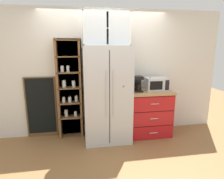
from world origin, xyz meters
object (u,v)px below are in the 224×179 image
(mug_red, at_px, (151,89))
(bottle_clear, at_px, (150,85))
(chalkboard_menu, at_px, (41,107))
(mug_charcoal, at_px, (150,89))
(coffee_maker, at_px, (138,84))
(microwave, at_px, (156,84))
(refrigerator, at_px, (107,94))

(mug_red, relative_size, bottle_clear, 0.40)
(chalkboard_menu, bearing_deg, mug_charcoal, -6.91)
(coffee_maker, height_order, bottle_clear, coffee_maker)
(bottle_clear, bearing_deg, mug_charcoal, -86.64)
(bottle_clear, bearing_deg, microwave, 9.17)
(microwave, relative_size, mug_charcoal, 4.08)
(microwave, relative_size, chalkboard_menu, 0.36)
(refrigerator, bearing_deg, microwave, 6.26)
(microwave, xyz_separation_m, chalkboard_menu, (-2.33, 0.21, -0.45))
(microwave, xyz_separation_m, mug_red, (-0.14, -0.11, -0.09))
(refrigerator, height_order, chalkboard_menu, refrigerator)
(microwave, distance_m, chalkboard_menu, 2.38)
(bottle_clear, relative_size, chalkboard_menu, 0.22)
(mug_red, bearing_deg, coffee_maker, 166.34)
(microwave, height_order, coffee_maker, coffee_maker)
(mug_charcoal, height_order, bottle_clear, bottle_clear)
(microwave, bearing_deg, mug_charcoal, -157.75)
(mug_charcoal, bearing_deg, microwave, 22.25)
(coffee_maker, xyz_separation_m, chalkboard_menu, (-1.92, 0.25, -0.47))
(refrigerator, bearing_deg, bottle_clear, 5.81)
(bottle_clear, bearing_deg, refrigerator, -174.19)
(mug_charcoal, relative_size, mug_red, 1.00)
(mug_red, distance_m, chalkboard_menu, 2.24)
(refrigerator, distance_m, mug_red, 0.90)
(microwave, bearing_deg, coffee_maker, -174.11)
(microwave, relative_size, coffee_maker, 1.42)
(bottle_clear, distance_m, chalkboard_menu, 2.24)
(mug_charcoal, bearing_deg, mug_red, -89.86)
(mug_red, bearing_deg, chalkboard_menu, 171.76)
(refrigerator, xyz_separation_m, bottle_clear, (0.90, 0.09, 0.14))
(mug_charcoal, xyz_separation_m, chalkboard_menu, (-2.19, 0.27, -0.36))
(microwave, height_order, bottle_clear, bottle_clear)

